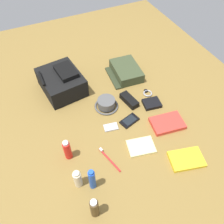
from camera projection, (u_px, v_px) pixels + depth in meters
name	position (u px, v px, depth m)	size (l,w,h in m)	color
ground_plane	(112.00, 117.00, 1.46)	(2.64, 2.02, 0.02)	olive
backpack	(62.00, 82.00, 1.56)	(0.34, 0.29, 0.16)	black
toiletry_pouch	(126.00, 71.00, 1.68)	(0.27, 0.24, 0.07)	#384228
bucket_hat	(107.00, 104.00, 1.49)	(0.15, 0.15, 0.06)	#525252
cologne_bottle	(94.00, 208.00, 1.02)	(0.04, 0.04, 0.15)	#473319
deodorant_spray	(92.00, 179.00, 1.11)	(0.03, 0.03, 0.16)	blue
lotion_bottle	(78.00, 179.00, 1.12)	(0.04, 0.04, 0.13)	beige
sunscreen_spray	(67.00, 150.00, 1.22)	(0.04, 0.04, 0.14)	red
paperback_novel	(186.00, 159.00, 1.25)	(0.16, 0.20, 0.02)	yellow
travel_guidebook	(167.00, 123.00, 1.40)	(0.16, 0.21, 0.03)	red
cell_phone	(129.00, 121.00, 1.42)	(0.10, 0.13, 0.01)	black
media_player	(111.00, 127.00, 1.39)	(0.07, 0.09, 0.01)	#B7B7BC
wristwatch	(147.00, 93.00, 1.58)	(0.07, 0.06, 0.01)	#99999E
toothbrush	(108.00, 158.00, 1.26)	(0.18, 0.06, 0.02)	red
wallet	(152.00, 103.00, 1.51)	(0.09, 0.11, 0.02)	black
notepad	(141.00, 147.00, 1.30)	(0.11, 0.15, 0.02)	beige
sunglasses_case	(129.00, 100.00, 1.52)	(0.14, 0.06, 0.04)	black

